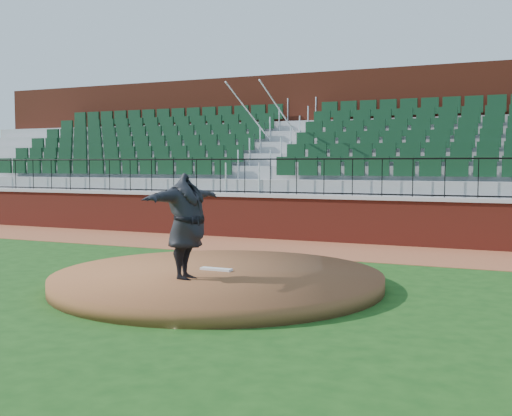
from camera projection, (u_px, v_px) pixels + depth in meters
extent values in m
plane|color=#174212|center=(221.00, 288.00, 10.96)|extent=(90.00, 90.00, 0.00)
cube|color=brown|center=(319.00, 249.00, 15.87)|extent=(34.00, 3.20, 0.01)
cube|color=maroon|center=(338.00, 221.00, 17.29)|extent=(34.00, 0.35, 1.20)
cube|color=#B7B7B7|center=(338.00, 197.00, 17.24)|extent=(34.00, 0.45, 0.10)
cube|color=maroon|center=(384.00, 147.00, 22.16)|extent=(34.00, 0.50, 5.50)
cylinder|color=brown|center=(218.00, 280.00, 11.03)|extent=(5.77, 5.77, 0.25)
cube|color=white|center=(216.00, 269.00, 11.26)|extent=(0.60, 0.16, 0.04)
imported|color=black|center=(187.00, 226.00, 10.35)|extent=(0.62, 2.17, 1.76)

